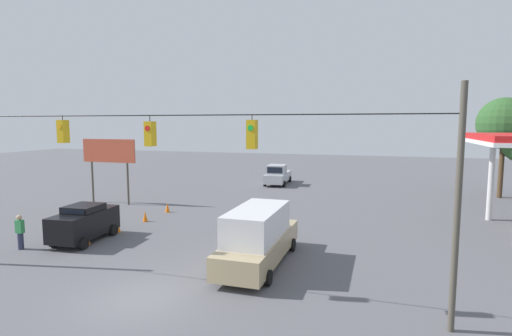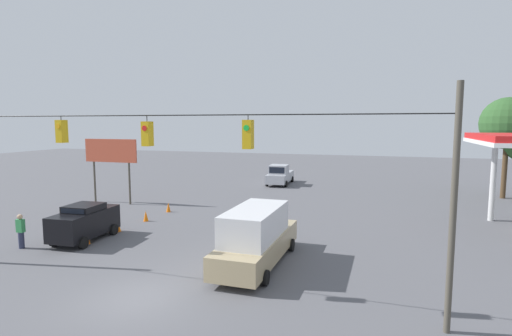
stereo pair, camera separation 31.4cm
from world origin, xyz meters
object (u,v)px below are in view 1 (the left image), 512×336
at_px(box_truck_tan_crossing_near, 258,236).
at_px(sedan_black_parked_shoulder, 84,222).
at_px(traffic_cone_nearest, 87,238).
at_px(tree_horizon_right, 504,124).
at_px(overhead_signal_span, 152,170).
at_px(traffic_cone_third, 145,216).
at_px(traffic_cone_fourth, 167,207).
at_px(pedestrian, 20,232).
at_px(roadside_billboard, 109,155).
at_px(pickup_truck_silver_withflow_deep, 278,175).
at_px(traffic_cone_second, 118,226).

xyz_separation_m(box_truck_tan_crossing_near, sedan_black_parked_shoulder, (10.25, -0.75, -0.28)).
bearing_deg(traffic_cone_nearest, tree_horizon_right, -138.85).
distance_m(overhead_signal_span, traffic_cone_third, 12.25).
height_order(overhead_signal_span, traffic_cone_fourth, overhead_signal_span).
relative_size(overhead_signal_span, pedestrian, 11.78).
height_order(overhead_signal_span, roadside_billboard, overhead_signal_span).
xyz_separation_m(pickup_truck_silver_withflow_deep, traffic_cone_second, (4.60, 21.06, -0.63)).
distance_m(traffic_cone_second, roadside_billboard, 9.93).
height_order(traffic_cone_nearest, tree_horizon_right, tree_horizon_right).
height_order(traffic_cone_third, tree_horizon_right, tree_horizon_right).
xyz_separation_m(traffic_cone_third, pedestrian, (2.90, 6.99, 0.57)).
bearing_deg(traffic_cone_fourth, pickup_truck_silver_withflow_deep, -106.13).
xyz_separation_m(traffic_cone_fourth, roadside_billboard, (6.03, -1.52, 3.57)).
relative_size(overhead_signal_span, box_truck_tan_crossing_near, 3.02).
height_order(pickup_truck_silver_withflow_deep, traffic_cone_nearest, pickup_truck_silver_withflow_deep).
bearing_deg(traffic_cone_fourth, sedan_black_parked_shoulder, 84.46).
bearing_deg(overhead_signal_span, box_truck_tan_crossing_near, -128.08).
height_order(traffic_cone_third, pedestrian, pedestrian).
distance_m(overhead_signal_span, sedan_black_parked_shoulder, 9.33).
distance_m(sedan_black_parked_shoulder, pedestrian, 3.07).
xyz_separation_m(pickup_truck_silver_withflow_deep, sedan_black_parked_shoulder, (5.21, 23.14, 0.07)).
height_order(overhead_signal_span, box_truck_tan_crossing_near, overhead_signal_span).
distance_m(traffic_cone_fourth, pedestrian, 10.33).
relative_size(box_truck_tan_crossing_near, traffic_cone_nearest, 10.01).
relative_size(traffic_cone_second, traffic_cone_fourth, 1.00).
height_order(sedan_black_parked_shoulder, traffic_cone_third, sedan_black_parked_shoulder).
xyz_separation_m(overhead_signal_span, sedan_black_parked_shoulder, (7.22, -4.62, -3.67)).
relative_size(box_truck_tan_crossing_near, sedan_black_parked_shoulder, 1.66).
relative_size(sedan_black_parked_shoulder, traffic_cone_nearest, 6.03).
xyz_separation_m(roadside_billboard, tree_horizon_right, (-30.91, -12.14, 2.51)).
bearing_deg(traffic_cone_nearest, pickup_truck_silver_withflow_deep, -101.08).
bearing_deg(roadside_billboard, sedan_black_parked_shoulder, 119.75).
distance_m(pickup_truck_silver_withflow_deep, pedestrian, 26.37).
height_order(box_truck_tan_crossing_near, traffic_cone_third, box_truck_tan_crossing_near).
xyz_separation_m(sedan_black_parked_shoulder, pedestrian, (2.15, 2.18, -0.13)).
bearing_deg(overhead_signal_span, tree_horizon_right, -125.31).
bearing_deg(traffic_cone_nearest, box_truck_tan_crossing_near, 178.67).
relative_size(box_truck_tan_crossing_near, roadside_billboard, 1.35).
xyz_separation_m(traffic_cone_nearest, traffic_cone_fourth, (-0.17, -8.25, 0.00)).
bearing_deg(traffic_cone_second, overhead_signal_span, 134.60).
height_order(traffic_cone_fourth, pedestrian, pedestrian).
bearing_deg(pedestrian, traffic_cone_fourth, -106.35).
bearing_deg(box_truck_tan_crossing_near, roadside_billboard, -32.75).
xyz_separation_m(box_truck_tan_crossing_near, traffic_cone_third, (9.51, -5.56, -0.99)).
bearing_deg(sedan_black_parked_shoulder, traffic_cone_third, -98.79).
bearing_deg(pedestrian, overhead_signal_span, 165.38).
height_order(sedan_black_parked_shoulder, pedestrian, sedan_black_parked_shoulder).
bearing_deg(pickup_truck_silver_withflow_deep, tree_horizon_right, 175.05).
xyz_separation_m(box_truck_tan_crossing_near, pedestrian, (12.41, 1.42, -0.42)).
xyz_separation_m(traffic_cone_second, pedestrian, (2.76, 4.26, 0.57)).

